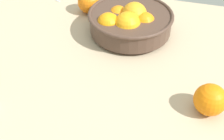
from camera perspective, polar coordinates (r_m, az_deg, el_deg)
ground_plane at (r=83.97cm, az=-1.44°, el=-3.66°), size 128.16×109.87×3.00cm
fruit_bowl at (r=100.31cm, az=3.38°, el=9.29°), size 28.55×28.55×10.90cm
loose_orange_0 at (r=77.31cm, az=18.40°, el=-5.46°), size 8.19×8.19×8.19cm
loose_orange_1 at (r=113.19cm, az=-4.46°, el=12.93°), size 8.45×8.45×8.45cm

